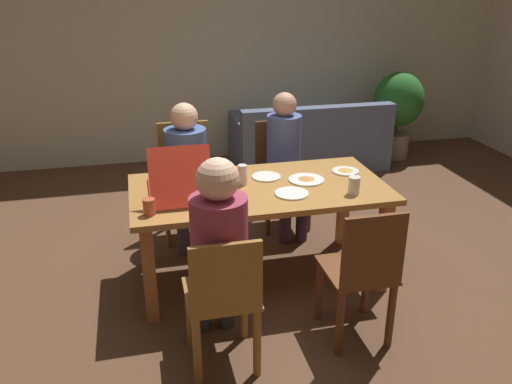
% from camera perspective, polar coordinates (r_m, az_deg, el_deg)
% --- Properties ---
extents(ground_plane, '(20.00, 20.00, 0.00)m').
position_cam_1_polar(ground_plane, '(4.04, 0.33, -9.09)').
color(ground_plane, brown).
extents(back_wall, '(7.56, 0.12, 2.76)m').
position_cam_1_polar(back_wall, '(6.38, -6.11, 15.77)').
color(back_wall, beige).
rests_on(back_wall, ground).
extents(dining_table, '(1.80, 0.92, 0.73)m').
position_cam_1_polar(dining_table, '(3.75, 0.35, -0.82)').
color(dining_table, '#A16E35').
rests_on(dining_table, ground).
extents(chair_0, '(0.45, 0.38, 0.97)m').
position_cam_1_polar(chair_0, '(4.54, -7.57, 1.95)').
color(chair_0, olive).
rests_on(chair_0, ground).
extents(person_0, '(0.34, 0.53, 1.17)m').
position_cam_1_polar(person_0, '(4.35, -7.46, 3.24)').
color(person_0, '#443C4E').
rests_on(person_0, ground).
extents(chair_1, '(0.40, 0.42, 0.87)m').
position_cam_1_polar(chair_1, '(2.96, -3.56, -11.58)').
color(chair_1, olive).
rests_on(chair_1, ground).
extents(person_1, '(0.31, 0.52, 1.26)m').
position_cam_1_polar(person_1, '(2.93, -4.14, -5.69)').
color(person_1, '#31373B').
rests_on(person_1, ground).
extents(chair_2, '(0.43, 0.44, 0.92)m').
position_cam_1_polar(chair_2, '(4.73, 2.65, 2.44)').
color(chair_2, '#58371A').
rests_on(chair_2, ground).
extents(person_2, '(0.30, 0.54, 1.21)m').
position_cam_1_polar(person_2, '(4.52, 3.25, 4.19)').
color(person_2, '#3D2D3E').
rests_on(person_2, ground).
extents(chair_3, '(0.39, 0.43, 0.91)m').
position_cam_1_polar(chair_3, '(3.23, 11.38, -8.69)').
color(chair_3, brown).
rests_on(chair_3, ground).
extents(pizza_box_0, '(0.40, 0.60, 0.37)m').
position_cam_1_polar(pizza_box_0, '(3.65, -8.39, 0.85)').
color(pizza_box_0, red).
rests_on(pizza_box_0, dining_table).
extents(plate_0, '(0.21, 0.21, 0.01)m').
position_cam_1_polar(plate_0, '(3.88, 1.12, 1.67)').
color(plate_0, white).
rests_on(plate_0, dining_table).
extents(plate_1, '(0.20, 0.20, 0.03)m').
position_cam_1_polar(plate_1, '(4.04, 9.65, 2.29)').
color(plate_1, white).
rests_on(plate_1, dining_table).
extents(plate_2, '(0.26, 0.26, 0.03)m').
position_cam_1_polar(plate_2, '(3.83, 5.46, 1.37)').
color(plate_2, white).
rests_on(plate_2, dining_table).
extents(plate_3, '(0.23, 0.23, 0.01)m').
position_cam_1_polar(plate_3, '(3.59, 3.88, -0.16)').
color(plate_3, white).
rests_on(plate_3, dining_table).
extents(drinking_glass_0, '(0.06, 0.06, 0.15)m').
position_cam_1_polar(drinking_glass_0, '(3.72, -1.47, 1.86)').
color(drinking_glass_0, silver).
rests_on(drinking_glass_0, dining_table).
extents(drinking_glass_1, '(0.08, 0.08, 0.12)m').
position_cam_1_polar(drinking_glass_1, '(3.63, 10.56, 0.70)').
color(drinking_glass_1, silver).
rests_on(drinking_glass_1, dining_table).
extents(drinking_glass_2, '(0.08, 0.08, 0.11)m').
position_cam_1_polar(drinking_glass_2, '(3.33, -11.48, -1.58)').
color(drinking_glass_2, '#B95134').
rests_on(drinking_glass_2, dining_table).
extents(couch, '(1.74, 0.88, 0.79)m').
position_cam_1_polar(couch, '(6.23, 5.71, 5.32)').
color(couch, slate).
rests_on(couch, ground).
extents(potted_plant, '(0.60, 0.60, 1.05)m').
position_cam_1_polar(potted_plant, '(6.66, 15.10, 8.98)').
color(potted_plant, gray).
rests_on(potted_plant, ground).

